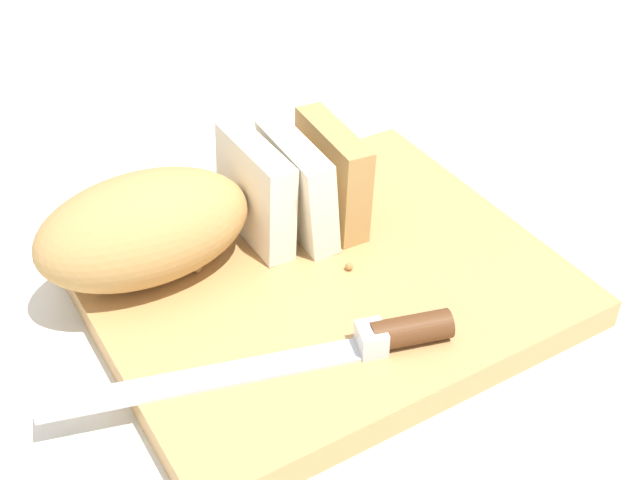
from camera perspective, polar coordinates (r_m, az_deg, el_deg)
The scene contains 7 objects.
ground_plane at distance 0.71m, azimuth -0.00°, elevation -3.58°, with size 3.00×3.00×0.00m, color silver.
cutting_board at distance 0.70m, azimuth -0.00°, elevation -2.79°, with size 0.36×0.31×0.03m, color tan.
bread_loaf at distance 0.68m, azimuth -8.72°, elevation 1.71°, with size 0.27×0.11×0.09m.
bread_knife at distance 0.61m, azimuth 2.01°, elevation -7.10°, with size 0.29×0.10×0.02m.
crumb_near_knife at distance 0.72m, azimuth -4.32°, elevation 0.20°, with size 0.00×0.00×0.00m, color #A8753D.
crumb_near_loaf at distance 0.69m, azimuth 1.99°, elevation -1.82°, with size 0.01×0.01×0.01m, color #A8753D.
crumb_stray_left at distance 0.69m, azimuth -8.32°, elevation -1.90°, with size 0.01×0.01×0.01m, color #A8753D.
Camera 1 is at (-0.27, -0.46, 0.47)m, focal length 47.19 mm.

